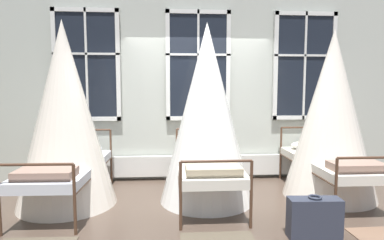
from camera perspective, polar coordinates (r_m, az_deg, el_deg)
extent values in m
plane|color=#4C3D33|center=(4.81, 2.30, -14.05)|extent=(20.01, 20.01, 0.00)
cube|color=#B2B7AD|center=(5.77, 1.00, 5.94)|extent=(8.08, 0.10, 3.31)
cube|color=black|center=(5.83, -18.17, 9.22)|extent=(1.13, 0.02, 1.90)
cube|color=silver|center=(5.83, -17.90, 0.21)|extent=(1.13, 0.06, 0.07)
cube|color=silver|center=(5.96, -18.45, 18.04)|extent=(1.13, 0.06, 0.07)
cube|color=silver|center=(5.97, -23.14, 8.96)|extent=(0.07, 0.06, 1.90)
cube|color=silver|center=(5.72, -12.97, 9.43)|extent=(0.07, 0.06, 1.90)
cube|color=silver|center=(5.83, -18.17, 9.22)|extent=(0.04, 0.06, 1.90)
cube|color=silver|center=(5.84, -18.23, 11.09)|extent=(1.13, 0.06, 0.04)
cube|color=black|center=(5.68, 1.10, 9.60)|extent=(1.13, 0.02, 1.90)
cube|color=silver|center=(5.69, 1.09, 0.35)|extent=(1.13, 0.06, 0.07)
cube|color=silver|center=(5.82, 1.12, 18.64)|extent=(1.13, 0.06, 0.07)
cube|color=silver|center=(5.65, -4.31, 9.60)|extent=(0.07, 0.06, 1.90)
cube|color=silver|center=(5.75, 6.42, 9.51)|extent=(0.07, 0.06, 1.90)
cube|color=silver|center=(5.68, 1.10, 9.60)|extent=(0.04, 0.06, 1.90)
cube|color=silver|center=(5.69, 1.11, 11.51)|extent=(1.13, 0.06, 0.04)
cube|color=black|center=(6.15, 19.31, 8.98)|extent=(1.13, 0.02, 1.90)
cube|color=silver|center=(6.15, 19.04, 0.44)|extent=(1.13, 0.06, 0.07)
cube|color=silver|center=(6.27, 19.59, 17.35)|extent=(1.13, 0.06, 0.07)
cube|color=silver|center=(5.96, 14.59, 9.23)|extent=(0.07, 0.06, 1.90)
cube|color=silver|center=(6.37, 23.73, 8.69)|extent=(0.07, 0.06, 1.90)
cube|color=silver|center=(6.15, 19.31, 8.98)|extent=(0.04, 0.06, 1.90)
cube|color=silver|center=(6.16, 19.37, 10.74)|extent=(1.13, 0.06, 0.04)
cube|color=silver|center=(5.80, 1.09, -8.05)|extent=(4.41, 0.10, 0.36)
cylinder|color=#4C3323|center=(5.89, -22.00, -6.14)|extent=(0.04, 0.04, 0.93)
cylinder|color=#4C3323|center=(5.67, -14.17, -6.34)|extent=(0.04, 0.04, 0.93)
cylinder|color=#4C3323|center=(3.86, -20.11, -13.14)|extent=(0.04, 0.04, 0.80)
cylinder|color=#4C3323|center=(5.00, -25.74, -8.43)|extent=(0.08, 1.95, 0.03)
cylinder|color=#4C3323|center=(4.74, -16.55, -8.85)|extent=(0.08, 1.95, 0.03)
cylinder|color=#4C3323|center=(5.69, -18.30, -1.68)|extent=(0.81, 0.05, 0.03)
cylinder|color=#4C3323|center=(3.90, -26.06, -7.11)|extent=(0.81, 0.05, 0.03)
cube|color=silver|center=(4.84, -21.29, -7.95)|extent=(0.88, 1.99, 0.12)
ellipsoid|color=silver|center=(5.50, -18.89, -4.88)|extent=(0.64, 0.42, 0.14)
cube|color=gray|center=(4.17, -24.53, -8.65)|extent=(0.68, 0.38, 0.10)
cone|color=silver|center=(4.73, -21.61, 1.01)|extent=(1.33, 1.33, 2.54)
cylinder|color=#4C3323|center=(5.61, -2.70, -6.29)|extent=(0.04, 0.04, 0.93)
cylinder|color=#4C3323|center=(5.69, 5.57, -6.16)|extent=(0.04, 0.04, 0.93)
cylinder|color=#4C3323|center=(3.75, -2.04, -13.37)|extent=(0.04, 0.04, 0.80)
cylinder|color=#4C3323|center=(3.86, 10.46, -12.90)|extent=(0.04, 0.04, 0.80)
cylinder|color=#4C3323|center=(4.66, -2.44, -8.87)|extent=(0.04, 1.95, 0.03)
cylinder|color=#4C3323|center=(4.75, 7.53, -8.64)|extent=(0.04, 1.95, 0.03)
cylinder|color=#4C3323|center=(5.56, 1.47, -1.56)|extent=(0.81, 0.03, 0.03)
cylinder|color=#4C3323|center=(3.67, 4.35, -7.31)|extent=(0.81, 0.03, 0.03)
cube|color=silver|center=(4.68, 2.60, -8.05)|extent=(0.84, 1.97, 0.12)
ellipsoid|color=silver|center=(5.36, 1.71, -4.84)|extent=(0.63, 0.40, 0.14)
cube|color=tan|center=(3.96, 3.79, -8.88)|extent=(0.67, 0.36, 0.10)
cone|color=white|center=(4.56, 2.64, 1.20)|extent=(1.33, 1.33, 2.54)
cylinder|color=#4C3323|center=(6.01, 15.47, -5.70)|extent=(0.04, 0.04, 0.93)
cylinder|color=#4C3323|center=(6.32, 22.49, -5.37)|extent=(0.04, 0.04, 0.93)
cylinder|color=#4C3323|center=(4.28, 24.14, -11.41)|extent=(0.04, 0.04, 0.80)
cylinder|color=#4C3323|center=(5.12, 19.05, -7.86)|extent=(0.05, 1.95, 0.03)
cylinder|color=#4C3323|center=(5.48, 26.99, -7.29)|extent=(0.05, 1.95, 0.03)
cylinder|color=#4C3323|center=(6.08, 19.21, -1.25)|extent=(0.81, 0.04, 0.03)
cylinder|color=#4C3323|center=(4.39, 29.07, -5.87)|extent=(0.81, 0.04, 0.03)
cube|color=silver|center=(5.28, 23.19, -6.93)|extent=(0.85, 1.98, 0.12)
ellipsoid|color=silver|center=(5.90, 20.02, -4.22)|extent=(0.63, 0.40, 0.14)
cube|color=gray|center=(4.64, 27.23, -7.34)|extent=(0.67, 0.36, 0.10)
cone|color=silver|center=(5.18, 23.49, 0.97)|extent=(1.33, 1.33, 2.48)
cube|color=#2D3342|center=(3.86, 20.86, -15.97)|extent=(0.57, 0.23, 0.44)
cube|color=tan|center=(3.95, 20.27, -15.44)|extent=(0.50, 0.04, 0.03)
torus|color=#2D3342|center=(3.78, 20.99, -12.65)|extent=(0.15, 0.15, 0.02)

